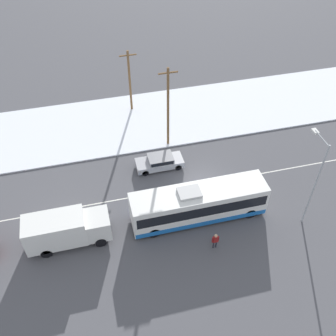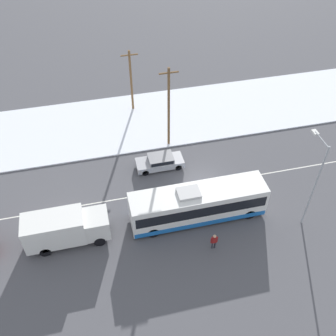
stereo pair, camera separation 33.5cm
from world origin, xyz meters
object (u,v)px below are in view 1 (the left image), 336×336
at_px(box_truck, 66,229).
at_px(pedestrian_at_stop, 215,240).
at_px(utility_pole_snowlot, 130,80).
at_px(sedan_car, 160,161).
at_px(streetlamp, 315,174).
at_px(utility_pole_roadside, 168,107).
at_px(city_bus, 199,204).

xyz_separation_m(box_truck, pedestrian_at_stop, (11.14, -3.35, -0.62)).
distance_m(pedestrian_at_stop, utility_pole_snowlot, 20.50).
xyz_separation_m(box_truck, sedan_car, (9.06, 6.71, -0.89)).
height_order(streetlamp, utility_pole_snowlot, streetlamp).
relative_size(box_truck, sedan_car, 1.45).
height_order(sedan_car, utility_pole_roadside, utility_pole_roadside).
bearing_deg(pedestrian_at_stop, box_truck, 163.26).
bearing_deg(pedestrian_at_stop, streetlamp, 7.84).
bearing_deg(pedestrian_at_stop, city_bus, 96.30).
xyz_separation_m(utility_pole_roadside, utility_pole_snowlot, (-2.50, 6.94, -0.77)).
distance_m(streetlamp, utility_pole_snowlot, 21.97).
xyz_separation_m(city_bus, utility_pole_roadside, (-0.13, 9.81, 2.94)).
bearing_deg(sedan_car, box_truck, 36.52).
bearing_deg(streetlamp, box_truck, 173.28).
bearing_deg(box_truck, pedestrian_at_stop, -16.74).
distance_m(city_bus, utility_pole_roadside, 10.24).
distance_m(city_bus, sedan_car, 7.00).
distance_m(box_truck, utility_pole_snowlot, 18.73).
height_order(pedestrian_at_stop, streetlamp, streetlamp).
height_order(box_truck, sedan_car, box_truck).
bearing_deg(utility_pole_roadside, sedan_car, -117.08).
height_order(pedestrian_at_stop, utility_pole_snowlot, utility_pole_snowlot).
xyz_separation_m(pedestrian_at_stop, utility_pole_snowlot, (-3.01, 20.08, 2.79)).
xyz_separation_m(city_bus, sedan_car, (-1.71, 6.73, -0.88)).
distance_m(utility_pole_roadside, utility_pole_snowlot, 7.42).
relative_size(city_bus, sedan_car, 2.50).
height_order(streetlamp, utility_pole_roadside, utility_pole_roadside).
bearing_deg(streetlamp, utility_pole_snowlot, 120.05).
distance_m(box_truck, utility_pole_roadside, 14.75).
height_order(city_bus, pedestrian_at_stop, city_bus).
relative_size(city_bus, pedestrian_at_stop, 6.94).
xyz_separation_m(streetlamp, utility_pole_roadside, (-8.48, 12.04, -0.59)).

